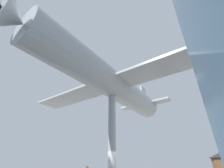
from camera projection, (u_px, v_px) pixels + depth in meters
The scene contains 2 objects.
support_pylon_central at pixel (112, 141), 9.51m from camera, with size 0.51×0.51×6.21m.
suspended_airplane at pixel (110, 83), 11.33m from camera, with size 16.52×14.79×3.20m.
Camera 1 is at (-3.65, 9.43, 1.83)m, focal length 24.00 mm.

